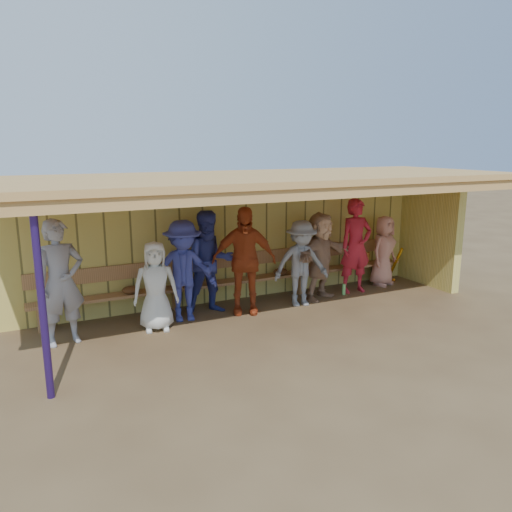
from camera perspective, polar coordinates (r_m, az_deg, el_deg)
The scene contains 13 objects.
ground at distance 8.86m, azimuth 0.99°, elevation -7.09°, with size 90.00×90.00×0.00m, color brown.
player_a at distance 8.04m, azimuth -21.44°, elevation -2.84°, with size 0.70×0.46×1.93m, color gray.
player_b at distance 8.27m, azimuth -11.41°, elevation -3.41°, with size 0.72×0.47×1.48m, color silver.
player_c at distance 8.91m, azimuth -5.28°, elevation -0.76°, with size 0.91×0.71×1.86m, color navy.
player_d at distance 8.88m, azimuth -1.38°, elevation -0.52°, with size 1.14×0.47×1.94m, color #B4421C.
player_e at distance 9.37m, azimuth 5.18°, elevation -0.86°, with size 1.05×0.60×1.62m, color gray.
player_f at distance 9.80m, azimuth 7.35°, elevation 0.00°, with size 1.60×0.51×1.73m, color tan.
player_g at distance 10.36m, azimuth 11.33°, elevation 1.13°, with size 0.71×0.46×1.93m, color #B21C2B.
player_h at distance 11.07m, azimuth 14.36°, elevation 0.59°, with size 0.74×0.48×1.51m, color tan.
player_extra at distance 8.60m, azimuth -8.31°, elevation -1.72°, with size 1.13×0.65×1.75m, color #33398C.
dugout_structure at distance 9.22m, azimuth 1.27°, elevation 4.56°, with size 8.80×3.20×2.50m.
bench at distance 9.67m, azimuth -1.97°, elevation -2.13°, with size 7.60×0.34×0.93m.
dugout_equipment at distance 9.50m, azimuth -2.50°, elevation -2.63°, with size 5.97×0.62×0.80m.
Camera 1 is at (-3.76, -7.44, 2.99)m, focal length 35.00 mm.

